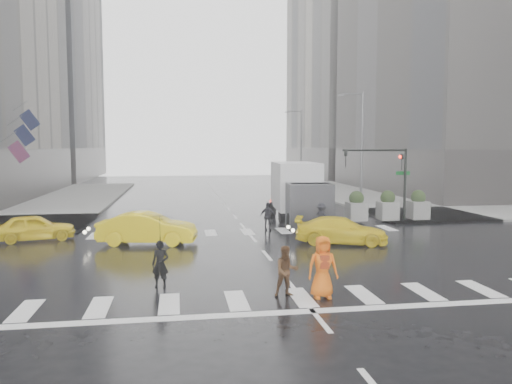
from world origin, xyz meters
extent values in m
plane|color=black|center=(0.00, 0.00, 0.00)|extent=(120.00, 120.00, 0.00)
cube|color=slate|center=(19.50, 17.50, 0.07)|extent=(35.00, 35.00, 0.15)
cube|color=#322E2C|center=(29.00, 27.00, 2.20)|extent=(26.05, 26.05, 4.40)
cube|color=#322E2C|center=(-29.00, 56.00, 2.20)|extent=(26.05, 26.05, 4.40)
cube|color=gray|center=(29.00, 56.00, 18.00)|extent=(26.00, 26.00, 36.00)
cube|color=#322E2C|center=(29.00, 56.00, 2.20)|extent=(26.05, 26.05, 4.40)
cylinder|color=black|center=(10.00, 8.00, 2.25)|extent=(0.16, 0.16, 4.50)
cylinder|color=black|center=(8.00, 8.00, 4.40)|extent=(4.00, 0.12, 0.12)
imported|color=black|center=(9.75, 8.00, 3.70)|extent=(0.16, 0.20, 1.00)
imported|color=black|center=(6.20, 8.00, 3.90)|extent=(0.16, 0.20, 1.00)
sphere|color=#FF190C|center=(9.65, 8.00, 4.00)|extent=(0.20, 0.20, 0.20)
cube|color=#0C581E|center=(10.00, 8.30, 3.00)|extent=(0.90, 0.03, 0.22)
cylinder|color=#59595B|center=(11.00, 18.00, 4.50)|extent=(0.20, 0.20, 9.00)
cylinder|color=#59595B|center=(10.10, 18.00, 8.80)|extent=(1.80, 0.12, 0.12)
cube|color=#59595B|center=(9.20, 18.00, 8.70)|extent=(0.50, 0.22, 0.15)
cylinder|color=#59595B|center=(11.00, 38.00, 4.50)|extent=(0.20, 0.20, 9.00)
cylinder|color=#59595B|center=(10.10, 38.00, 8.80)|extent=(1.80, 0.12, 0.12)
cube|color=#59595B|center=(9.20, 38.00, 8.70)|extent=(0.50, 0.22, 0.15)
cube|color=slate|center=(7.00, 8.20, 0.70)|extent=(1.10, 1.10, 1.10)
sphere|color=black|center=(7.00, 8.20, 1.50)|extent=(0.90, 0.90, 0.90)
cube|color=slate|center=(9.00, 8.20, 0.70)|extent=(1.10, 1.10, 1.10)
sphere|color=black|center=(9.00, 8.20, 1.50)|extent=(0.90, 0.90, 0.90)
cube|color=slate|center=(11.00, 8.20, 0.70)|extent=(1.10, 1.10, 1.10)
sphere|color=black|center=(11.00, 8.20, 1.50)|extent=(0.90, 0.90, 0.90)
cylinder|color=#59595B|center=(-15.90, 17.00, 5.00)|extent=(2.00, 0.06, 1.43)
cube|color=#A72117|center=(-14.80, 17.00, 4.25)|extent=(1.54, 0.02, 1.66)
cylinder|color=#59595B|center=(-15.90, 18.50, 6.20)|extent=(2.00, 0.06, 1.43)
cube|color=#0F1438|center=(-14.80, 18.50, 5.45)|extent=(1.54, 0.02, 1.66)
cylinder|color=#59595B|center=(-15.90, 20.00, 7.40)|extent=(2.00, 0.06, 1.43)
cube|color=#0F1438|center=(-14.80, 20.00, 6.65)|extent=(1.54, 0.02, 1.66)
imported|color=black|center=(-4.30, -4.21, 0.78)|extent=(0.64, 0.51, 1.55)
imported|color=black|center=(-4.30, -4.21, 1.99)|extent=(1.18, 1.20, 0.88)
imported|color=#4A2F1A|center=(-0.42, -5.77, 0.79)|extent=(0.79, 0.63, 1.57)
imported|color=orange|center=(0.63, -6.10, 0.96)|extent=(0.94, 0.61, 1.91)
cube|color=#9B2E10|center=(0.63, -6.28, 1.15)|extent=(0.28, 0.16, 0.40)
imported|color=black|center=(1.18, 6.24, 0.78)|extent=(1.07, 0.90, 1.57)
imported|color=black|center=(4.02, 5.51, 0.78)|extent=(1.13, 1.06, 1.55)
imported|color=yellow|center=(-10.72, 5.11, 0.65)|extent=(4.07, 2.45, 1.30)
imported|color=yellow|center=(-5.16, 3.34, 0.76)|extent=(4.80, 2.34, 1.51)
imported|color=yellow|center=(3.97, 2.04, 0.63)|extent=(4.21, 2.89, 1.26)
cube|color=silver|center=(3.61, 9.94, 2.19)|extent=(2.56, 4.91, 2.88)
cube|color=#29292D|center=(3.61, 6.53, 1.33)|extent=(2.45, 1.92, 2.45)
cube|color=black|center=(3.61, 6.53, 2.08)|extent=(2.13, 0.96, 0.96)
cylinder|color=black|center=(2.49, 6.31, 0.48)|extent=(0.30, 0.96, 0.96)
cylinder|color=black|center=(4.73, 6.31, 0.48)|extent=(0.30, 0.96, 0.96)
cylinder|color=black|center=(2.49, 8.66, 0.48)|extent=(0.30, 0.96, 0.96)
cylinder|color=black|center=(4.73, 8.66, 0.48)|extent=(0.30, 0.96, 0.96)
cylinder|color=black|center=(2.49, 11.65, 0.48)|extent=(0.30, 0.96, 0.96)
cylinder|color=black|center=(4.73, 11.65, 0.48)|extent=(0.30, 0.96, 0.96)
camera|label=1|loc=(-3.70, -20.55, 4.61)|focal=35.00mm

